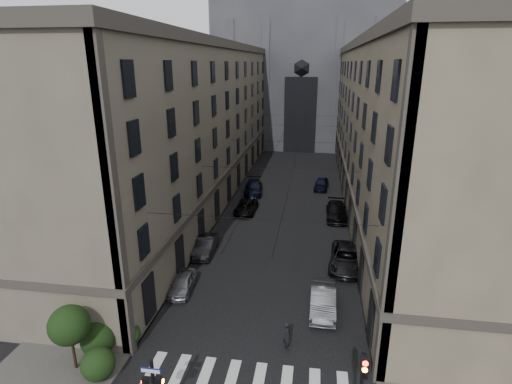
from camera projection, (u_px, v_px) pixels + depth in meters
The scene contains 17 objects.
sidewalk_left at pixel (208, 194), 52.16m from camera, with size 7.00×80.00×0.15m, color #383533.
sidewalk_right at pixel (373, 202), 49.14m from camera, with size 7.00×80.00×0.15m, color #383533.
zebra_crossing at pixel (244, 382), 21.52m from camera, with size 11.00×3.20×0.01m, color beige.
building_left at pixel (182, 122), 49.72m from camera, with size 13.60×60.60×18.85m.
building_right at pixel (407, 127), 45.86m from camera, with size 13.60×60.60×18.85m.
gothic_tower at pixel (304, 56), 81.81m from camera, with size 35.00×23.00×58.00m.
shrub_cluster at pixel (90, 338), 22.22m from camera, with size 3.90×4.40×3.90m.
tram_wires at pixel (289, 143), 48.09m from camera, with size 14.00×60.00×0.43m.
car_left_near at pixel (183, 283), 29.94m from camera, with size 1.54×3.82×1.30m, color gray.
car_left_midnear at pixel (205, 246), 35.87m from camera, with size 1.58×4.54×1.50m, color black.
car_left_midfar at pixel (246, 207), 45.68m from camera, with size 2.22×4.81×1.34m, color black.
car_left_far at pixel (253, 187), 52.46m from camera, with size 2.25×5.54×1.61m, color black.
car_right_near at pixel (323, 300), 27.59m from camera, with size 1.72×4.92×1.62m, color slate.
car_right_midnear at pixel (347, 258), 33.47m from camera, with size 2.74×5.94×1.65m, color black.
car_right_midfar at pixel (337, 211), 44.01m from camera, with size 2.24×5.51×1.60m, color black.
car_right_far at pixel (321, 184), 54.22m from camera, with size 1.78×4.43×1.51m, color black.
pedestrian at pixel (287, 336), 23.76m from camera, with size 0.69×0.45×1.89m, color black.
Camera 1 is at (3.23, -12.01, 16.43)m, focal length 28.00 mm.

